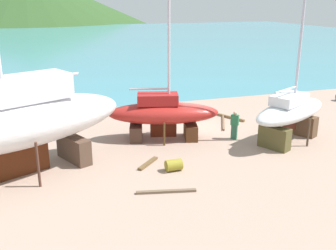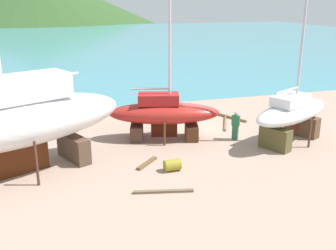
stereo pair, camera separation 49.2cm
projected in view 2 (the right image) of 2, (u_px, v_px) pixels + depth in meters
The scene contains 12 objects.
ground_plane at pixel (217, 147), 22.15m from camera, with size 41.17×41.17×0.00m, color tan.
sea_water at pixel (91, 41), 78.54m from camera, with size 148.03×103.19×0.01m, color teal.
headland_hill at pixel (39, 21), 151.87m from camera, with size 168.29×168.29×36.65m, color #2F4F25.
sailboat_mid_port at pixel (164, 113), 23.06m from camera, with size 6.80×3.75×10.94m.
sailboat_small_center at pixel (19, 121), 18.03m from camera, with size 10.87×7.06×15.85m.
sailboat_large_starboard at pixel (292, 113), 22.40m from camera, with size 6.75×4.85×11.77m.
worker at pixel (236, 125), 23.13m from camera, with size 0.48×0.49×1.70m.
barrel_rust_far at pixel (172, 165), 19.06m from camera, with size 0.56×0.56×0.78m, color olive.
timber_plank_near at pixel (229, 117), 27.58m from camera, with size 3.06×0.15×0.17m, color olive.
timber_long_fore at pixel (147, 163), 19.84m from camera, with size 1.68×0.22×0.12m, color brown.
timber_plank_far at pixel (163, 191), 16.95m from camera, with size 2.60×0.18×0.11m, color brown.
timber_short_skew at pixel (225, 123), 26.26m from camera, with size 3.19×0.12×0.14m, color brown.
Camera 2 is at (-8.66, -21.78, 7.93)m, focal length 42.24 mm.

